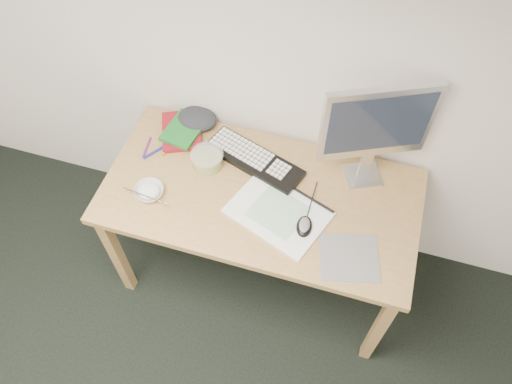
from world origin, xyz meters
TOP-DOWN VIEW (x-y plane):
  - desk at (0.15, 1.43)m, footprint 1.40×0.70m
  - mousepad at (0.59, 1.23)m, footprint 0.28×0.27m
  - sketchpad at (0.26, 1.36)m, footprint 0.48×0.41m
  - keyboard at (0.08, 1.59)m, footprint 0.50×0.30m
  - monitor at (0.57, 1.66)m, footprint 0.43×0.22m
  - mouse at (0.38, 1.31)m, footprint 0.08×0.11m
  - rice_bowl at (-0.31, 1.29)m, footprint 0.15×0.15m
  - chopsticks at (-0.31, 1.25)m, footprint 0.22×0.04m
  - fruit_tub at (-0.12, 1.52)m, footprint 0.16×0.16m
  - book_red at (-0.31, 1.67)m, footprint 0.27×0.30m
  - book_green at (-0.29, 1.66)m, footprint 0.19×0.24m
  - cloth_lump at (-0.26, 1.74)m, footprint 0.20×0.18m
  - pencil_pink at (0.10, 1.44)m, footprint 0.16×0.03m
  - pencil_tan at (0.23, 1.43)m, footprint 0.17×0.07m
  - pencil_black at (0.28, 1.46)m, footprint 0.18×0.02m
  - marker_blue at (-0.38, 1.52)m, footprint 0.08×0.12m
  - marker_orange at (-0.34, 1.58)m, footprint 0.02×0.15m
  - marker_purple at (-0.43, 1.53)m, footprint 0.02×0.12m

SIDE VIEW (x-z plane):
  - desk at x=0.15m, z-range 0.29..1.04m
  - mousepad at x=0.59m, z-range 0.75..0.75m
  - pencil_pink at x=0.10m, z-range 0.75..0.76m
  - pencil_black at x=0.28m, z-range 0.75..0.76m
  - pencil_tan at x=0.23m, z-range 0.75..0.76m
  - marker_purple at x=-0.43m, z-range 0.75..0.76m
  - sketchpad at x=0.26m, z-range 0.75..0.76m
  - marker_blue at x=-0.38m, z-range 0.75..0.76m
  - marker_orange at x=-0.34m, z-range 0.75..0.76m
  - book_red at x=-0.31m, z-range 0.75..0.77m
  - keyboard at x=0.08m, z-range 0.75..0.78m
  - rice_bowl at x=-0.31m, z-range 0.75..0.79m
  - mouse at x=0.38m, z-range 0.76..0.80m
  - cloth_lump at x=-0.26m, z-range 0.75..0.82m
  - book_green at x=-0.29m, z-range 0.77..0.79m
  - fruit_tub at x=-0.12m, z-range 0.75..0.82m
  - chopsticks at x=-0.31m, z-range 0.78..0.80m
  - monitor at x=0.57m, z-range 0.82..1.35m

